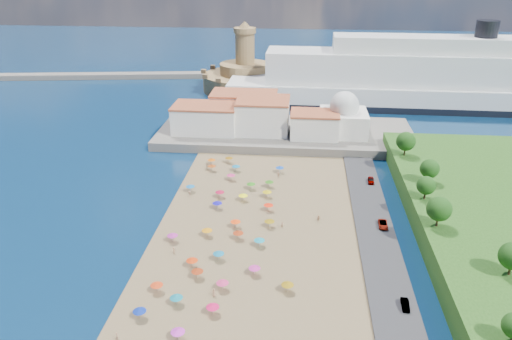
# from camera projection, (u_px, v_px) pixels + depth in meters

# --- Properties ---
(ground) EXTENTS (700.00, 700.00, 0.00)m
(ground) POSITION_uv_depth(u_px,v_px,m) (228.00, 245.00, 113.37)
(ground) COLOR #071938
(ground) RESTS_ON ground
(terrace) EXTENTS (90.00, 36.00, 3.00)m
(terrace) POSITION_uv_depth(u_px,v_px,m) (285.00, 134.00, 178.47)
(terrace) COLOR #59544C
(terrace) RESTS_ON ground
(jetty) EXTENTS (18.00, 70.00, 2.40)m
(jetty) POSITION_uv_depth(u_px,v_px,m) (237.00, 106.00, 212.42)
(jetty) COLOR #59544C
(jetty) RESTS_ON ground
(breakwater) EXTENTS (199.03, 34.77, 2.60)m
(breakwater) POSITION_uv_depth(u_px,v_px,m) (63.00, 76.00, 261.96)
(breakwater) COLOR #59544C
(breakwater) RESTS_ON ground
(waterfront_buildings) EXTENTS (57.00, 29.00, 11.00)m
(waterfront_buildings) POSITION_uv_depth(u_px,v_px,m) (249.00, 115.00, 177.63)
(waterfront_buildings) COLOR silver
(waterfront_buildings) RESTS_ON terrace
(domed_building) EXTENTS (16.00, 16.00, 15.00)m
(domed_building) POSITION_uv_depth(u_px,v_px,m) (344.00, 117.00, 171.90)
(domed_building) COLOR silver
(domed_building) RESTS_ON terrace
(fortress) EXTENTS (40.00, 40.00, 32.40)m
(fortress) POSITION_uv_depth(u_px,v_px,m) (245.00, 77.00, 237.58)
(fortress) COLOR #98754C
(fortress) RESTS_ON ground
(cruise_ship) EXTENTS (166.68, 27.18, 36.37)m
(cruise_ship) POSITION_uv_depth(u_px,v_px,m) (423.00, 82.00, 210.46)
(cruise_ship) COLOR black
(cruise_ship) RESTS_ON ground
(beach_parasols) EXTENTS (30.89, 116.15, 2.20)m
(beach_parasols) POSITION_uv_depth(u_px,v_px,m) (215.00, 253.00, 106.43)
(beach_parasols) COLOR gray
(beach_parasols) RESTS_ON beach
(beachgoers) EXTENTS (36.09, 96.47, 1.85)m
(beachgoers) POSITION_uv_depth(u_px,v_px,m) (229.00, 241.00, 113.05)
(beachgoers) COLOR tan
(beachgoers) RESTS_ON beach
(parked_cars) EXTENTS (2.33, 78.22, 1.43)m
(parked_cars) POSITION_uv_depth(u_px,v_px,m) (387.00, 238.00, 113.69)
(parked_cars) COLOR gray
(parked_cars) RESTS_ON promenade
(hillside_trees) EXTENTS (14.52, 108.58, 7.20)m
(hillside_trees) POSITION_uv_depth(u_px,v_px,m) (461.00, 228.00, 100.66)
(hillside_trees) COLOR #382314
(hillside_trees) RESTS_ON hillside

